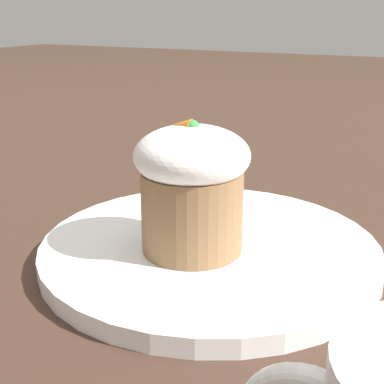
{
  "coord_description": "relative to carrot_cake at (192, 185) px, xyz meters",
  "views": [
    {
      "loc": [
        -0.17,
        0.35,
        0.19
      ],
      "look_at": [
        0.01,
        0.02,
        0.06
      ],
      "focal_mm": 50.0,
      "sensor_mm": 36.0,
      "label": 1
    }
  ],
  "objects": [
    {
      "name": "ground_plane",
      "position": [
        -0.01,
        -0.02,
        -0.07
      ],
      "size": [
        4.0,
        4.0,
        0.0
      ],
      "primitive_type": "plane",
      "color": "#3D281E"
    },
    {
      "name": "dessert_plate",
      "position": [
        -0.01,
        -0.02,
        -0.06
      ],
      "size": [
        0.27,
        0.27,
        0.01
      ],
      "color": "white",
      "rests_on": "ground_plane"
    },
    {
      "name": "spoon",
      "position": [
        -0.02,
        -0.04,
        -0.05
      ],
      "size": [
        0.09,
        0.11,
        0.01
      ],
      "color": "#B7B7BC",
      "rests_on": "dessert_plate"
    },
    {
      "name": "carrot_cake",
      "position": [
        0.0,
        0.0,
        0.0
      ],
      "size": [
        0.09,
        0.09,
        0.1
      ],
      "color": "olive",
      "rests_on": "dessert_plate"
    }
  ]
}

